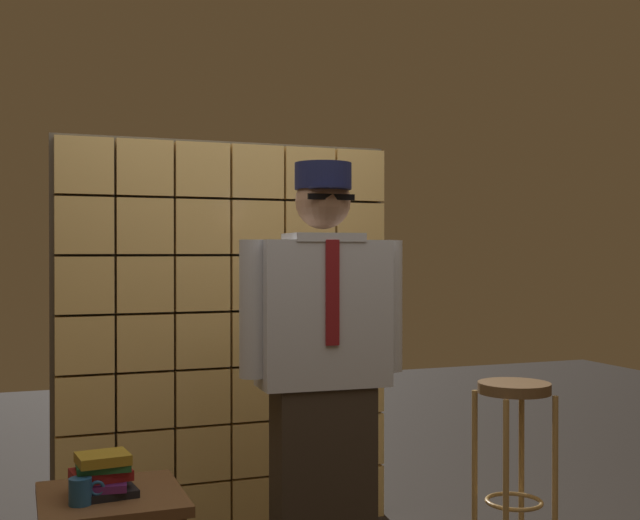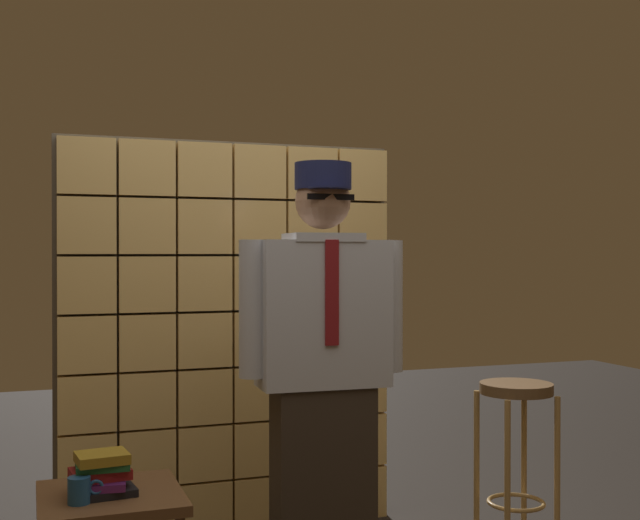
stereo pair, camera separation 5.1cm
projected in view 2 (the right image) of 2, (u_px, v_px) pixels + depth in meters
glass_block_wall at (231, 339)px, 4.08m from camera, size 1.72×0.10×2.00m
standing_person at (323, 369)px, 3.36m from camera, size 0.71×0.31×1.79m
bar_stool at (516, 427)px, 3.78m from camera, size 0.34×0.34×0.80m
side_table at (111, 511)px, 3.00m from camera, size 0.52×0.52×0.52m
book_stack at (102, 474)px, 2.98m from camera, size 0.25×0.21×0.16m
coffee_mug at (80, 490)px, 2.87m from camera, size 0.13×0.08×0.09m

